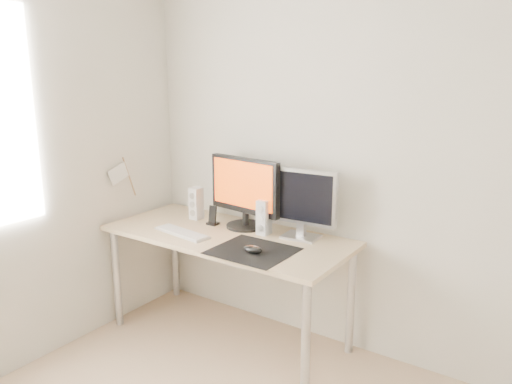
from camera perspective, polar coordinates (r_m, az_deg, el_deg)
The scene contains 11 objects.
wall_back at distance 2.95m, azimuth 15.57°, elevation 3.64°, with size 3.50×3.50×0.00m, color white.
mousepad at distance 2.89m, azimuth -0.37°, elevation -6.74°, with size 0.45×0.40×0.00m, color black.
mouse at distance 2.85m, azimuth -0.38°, elevation -6.56°, with size 0.12×0.07×0.04m, color black.
desk at distance 3.22m, azimuth -3.34°, elevation -6.09°, with size 1.60×0.70×0.73m.
main_monitor at distance 3.24m, azimuth -1.30°, elevation 0.23°, with size 0.55×0.29×0.47m.
second_monitor at distance 3.05m, azimuth 5.26°, elevation -0.96°, with size 0.45×0.17×0.43m.
speaker_left at distance 3.49m, azimuth -6.86°, elevation -1.29°, with size 0.07×0.09×0.22m.
speaker_right at distance 3.14m, azimuth 0.91°, elevation -2.90°, with size 0.07×0.09×0.22m.
keyboard at distance 3.21m, azimuth -8.46°, elevation -4.61°, with size 0.43×0.18×0.02m.
phone_dock at distance 3.37m, azimuth -4.97°, elevation -3.08°, with size 0.07×0.06×0.13m.
pennant at distance 3.54m, azimuth -15.06°, elevation 1.97°, with size 0.01×0.23×0.29m.
Camera 1 is at (0.92, -1.01, 1.75)m, focal length 35.00 mm.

